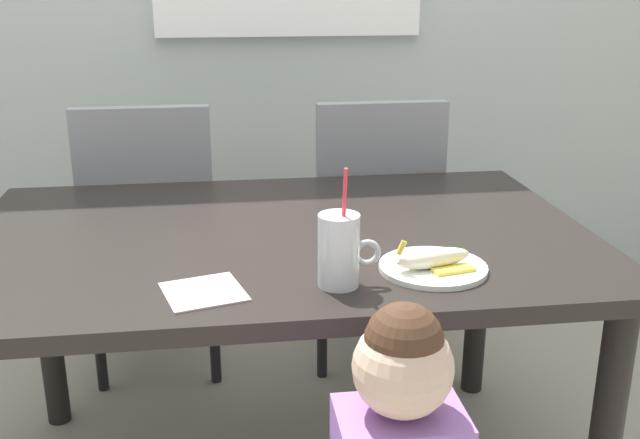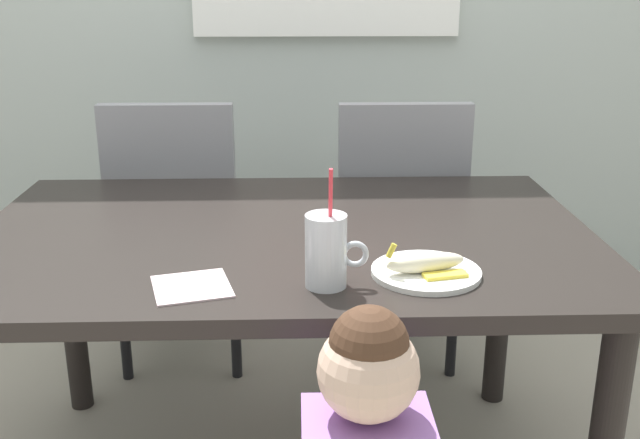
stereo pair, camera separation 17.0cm
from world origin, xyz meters
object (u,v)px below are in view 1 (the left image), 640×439
(dining_chair_left, at_px, (152,226))
(peeled_banana, at_px, (434,259))
(dining_table, at_px, (281,266))
(snack_plate, at_px, (433,268))
(paper_napkin, at_px, (204,292))
(dining_chair_right, at_px, (372,217))
(milk_cup, at_px, (339,254))

(dining_chair_left, bearing_deg, peeled_banana, 124.21)
(dining_table, bearing_deg, snack_plate, -43.98)
(snack_plate, relative_size, peeled_banana, 1.31)
(dining_table, xyz_separation_m, paper_napkin, (-0.18, -0.34, 0.09))
(dining_table, relative_size, dining_chair_left, 1.58)
(dining_chair_right, height_order, snack_plate, dining_chair_right)
(dining_chair_right, relative_size, milk_cup, 3.82)
(dining_chair_right, bearing_deg, paper_napkin, 61.24)
(dining_chair_left, bearing_deg, milk_cup, 114.34)
(dining_table, distance_m, peeled_banana, 0.44)
(dining_chair_left, height_order, paper_napkin, dining_chair_left)
(milk_cup, bearing_deg, dining_chair_left, 114.34)
(milk_cup, bearing_deg, snack_plate, 13.55)
(milk_cup, xyz_separation_m, paper_napkin, (-0.27, -0.00, -0.06))
(milk_cup, relative_size, paper_napkin, 1.67)
(peeled_banana, height_order, paper_napkin, peeled_banana)
(dining_chair_right, xyz_separation_m, snack_plate, (-0.07, -0.96, 0.21))
(dining_chair_left, xyz_separation_m, dining_chair_right, (0.75, -0.01, 0.00))
(dining_chair_left, relative_size, peeled_banana, 5.47)
(dining_table, height_order, peeled_banana, peeled_banana)
(dining_chair_right, bearing_deg, snack_plate, 85.63)
(milk_cup, height_order, peeled_banana, milk_cup)
(milk_cup, distance_m, snack_plate, 0.22)
(paper_napkin, bearing_deg, dining_chair_left, 100.62)
(dining_table, relative_size, dining_chair_right, 1.58)
(dining_chair_left, relative_size, paper_napkin, 6.40)
(dining_chair_right, relative_size, snack_plate, 4.17)
(dining_table, distance_m, dining_chair_right, 0.78)
(dining_chair_right, distance_m, peeled_banana, 1.00)
(dining_chair_left, distance_m, snack_plate, 1.20)
(dining_chair_left, xyz_separation_m, peeled_banana, (0.67, -0.99, 0.23))
(peeled_banana, bearing_deg, dining_chair_right, 85.54)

